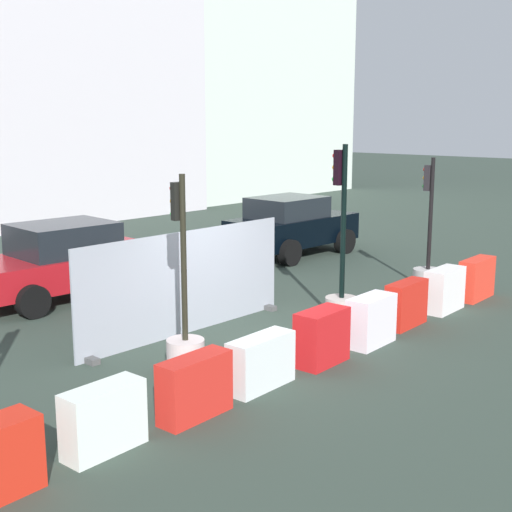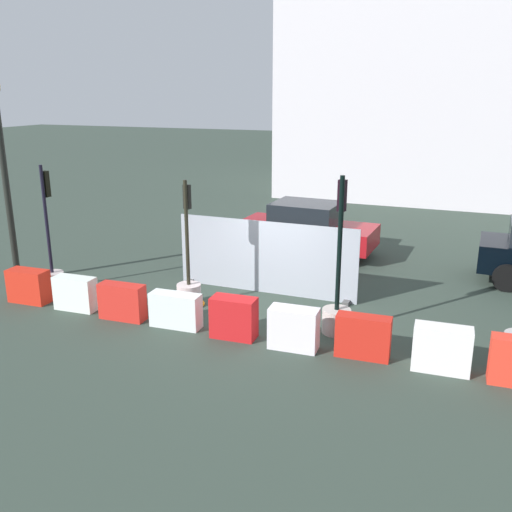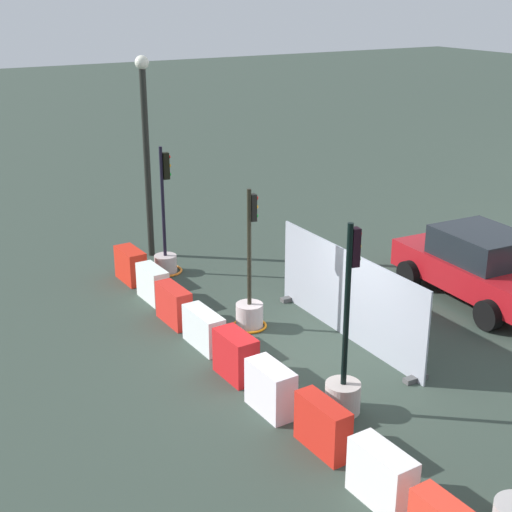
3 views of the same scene
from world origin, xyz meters
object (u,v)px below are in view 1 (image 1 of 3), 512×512
(construction_barrier_1, at_px, (104,419))
(construction_barrier_3, at_px, (261,362))
(construction_barrier_4, at_px, (322,337))
(construction_barrier_6, at_px, (406,304))
(traffic_light_2, at_px, (341,292))
(construction_barrier_5, at_px, (371,321))
(construction_barrier_7, at_px, (444,290))
(car_black_sedan, at_px, (291,225))
(construction_barrier_8, at_px, (477,279))
(car_red_compact, at_px, (66,260))
(traffic_light_3, at_px, (428,270))
(construction_barrier_2, at_px, (195,387))
(traffic_light_1, at_px, (185,342))

(construction_barrier_1, relative_size, construction_barrier_3, 0.89)
(construction_barrier_1, bearing_deg, construction_barrier_4, -0.73)
(construction_barrier_4, bearing_deg, construction_barrier_6, 1.59)
(construction_barrier_1, distance_m, construction_barrier_6, 6.96)
(traffic_light_2, bearing_deg, construction_barrier_4, -152.10)
(construction_barrier_5, bearing_deg, construction_barrier_3, 178.33)
(construction_barrier_1, bearing_deg, construction_barrier_7, 0.06)
(car_black_sedan, bearing_deg, construction_barrier_1, -150.47)
(construction_barrier_8, distance_m, car_red_compact, 9.10)
(traffic_light_2, bearing_deg, construction_barrier_6, -51.75)
(traffic_light_3, xyz_separation_m, construction_barrier_3, (-7.13, -1.22, -0.07))
(construction_barrier_6, distance_m, construction_barrier_8, 2.89)
(traffic_light_3, height_order, car_red_compact, traffic_light_3)
(traffic_light_2, relative_size, traffic_light_3, 1.13)
(traffic_light_2, height_order, construction_barrier_3, traffic_light_2)
(construction_barrier_1, relative_size, construction_barrier_5, 1.02)
(construction_barrier_8, height_order, car_black_sedan, car_black_sedan)
(construction_barrier_4, bearing_deg, car_black_sedan, 42.83)
(construction_barrier_3, xyz_separation_m, car_red_compact, (1.02, 6.76, 0.44))
(construction_barrier_4, relative_size, car_red_compact, 0.22)
(traffic_light_3, distance_m, construction_barrier_6, 3.16)
(construction_barrier_1, height_order, construction_barrier_4, construction_barrier_4)
(construction_barrier_7, xyz_separation_m, construction_barrier_8, (1.40, -0.05, 0.00))
(construction_barrier_1, height_order, car_black_sedan, car_black_sedan)
(construction_barrier_2, bearing_deg, construction_barrier_1, 176.74)
(traffic_light_3, xyz_separation_m, construction_barrier_2, (-8.50, -1.28, -0.04))
(traffic_light_3, height_order, construction_barrier_6, traffic_light_3)
(traffic_light_2, height_order, construction_barrier_6, traffic_light_2)
(traffic_light_3, relative_size, car_red_compact, 0.69)
(traffic_light_1, height_order, traffic_light_3, traffic_light_1)
(traffic_light_2, height_order, construction_barrier_5, traffic_light_2)
(traffic_light_2, distance_m, construction_barrier_3, 3.58)
(traffic_light_1, distance_m, construction_barrier_5, 3.43)
(construction_barrier_1, distance_m, construction_barrier_3, 2.77)
(traffic_light_3, relative_size, construction_barrier_2, 2.78)
(construction_barrier_3, xyz_separation_m, construction_barrier_8, (7.08, -0.02, 0.06))
(construction_barrier_1, xyz_separation_m, construction_barrier_4, (4.20, -0.05, 0.04))
(traffic_light_2, bearing_deg, construction_barrier_2, -167.32)
(car_black_sedan, bearing_deg, traffic_light_2, -132.45)
(traffic_light_3, distance_m, construction_barrier_8, 1.24)
(car_black_sedan, bearing_deg, construction_barrier_3, -142.75)
(traffic_light_3, height_order, construction_barrier_2, traffic_light_3)
(construction_barrier_4, height_order, construction_barrier_6, construction_barrier_4)
(traffic_light_3, relative_size, construction_barrier_4, 3.10)
(construction_barrier_4, distance_m, construction_barrier_8, 5.65)
(car_red_compact, bearing_deg, construction_barrier_3, -98.62)
(construction_barrier_8, bearing_deg, traffic_light_1, 170.08)
(construction_barrier_2, bearing_deg, traffic_light_1, 52.70)
(construction_barrier_6, height_order, construction_barrier_8, construction_barrier_8)
(traffic_light_1, height_order, car_red_compact, traffic_light_1)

